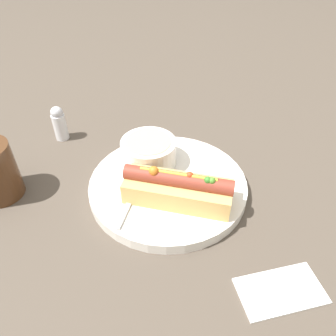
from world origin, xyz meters
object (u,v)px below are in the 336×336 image
at_px(hot_dog, 178,189).
at_px(soup_bowl, 149,152).
at_px(spoon, 140,179).
at_px(salt_shaker, 59,123).

relative_size(hot_dog, soup_bowl, 1.82).
bearing_deg(spoon, hot_dog, -112.37).
bearing_deg(hot_dog, spoon, 156.86).
bearing_deg(salt_shaker, soup_bowl, -39.72).
height_order(hot_dog, soup_bowl, hot_dog).
bearing_deg(salt_shaker, hot_dog, -50.22).
bearing_deg(hot_dog, soup_bowl, 131.55).
height_order(hot_dog, salt_shaker, hot_dog).
bearing_deg(spoon, salt_shaker, 63.02).
height_order(soup_bowl, salt_shaker, salt_shaker).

